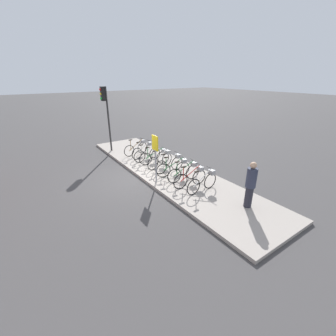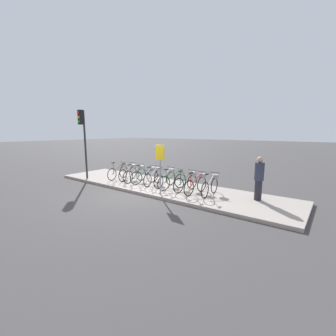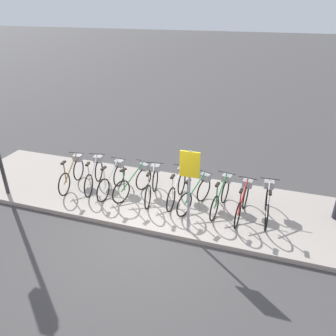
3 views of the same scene
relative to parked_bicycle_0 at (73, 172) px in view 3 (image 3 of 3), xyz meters
The scene contains 13 objects.
ground_plane 3.10m from the parked_bicycle_0, 25.57° to the right, with size 120.00×120.00×0.00m, color #423F3F.
sidewalk 2.80m from the parked_bicycle_0, ahead, with size 12.18×2.91×0.12m.
parked_bicycle_0 is the anchor object (origin of this frame).
parked_bicycle_1 0.65m from the parked_bicycle_0, 10.91° to the left, with size 0.47×1.52×0.95m.
parked_bicycle_2 1.26m from the parked_bicycle_0, ahead, with size 0.46×1.54×0.95m.
parked_bicycle_3 1.91m from the parked_bicycle_0, ahead, with size 0.65×1.46×0.95m.
parked_bicycle_4 2.41m from the parked_bicycle_0, ahead, with size 0.46×1.53×0.95m.
parked_bicycle_5 3.10m from the parked_bicycle_0, ahead, with size 0.46×1.54×0.95m.
parked_bicycle_6 3.65m from the parked_bicycle_0, ahead, with size 0.65×1.46×0.95m.
parked_bicycle_7 4.28m from the parked_bicycle_0, ahead, with size 0.46×1.53×0.95m.
parked_bicycle_8 4.83m from the parked_bicycle_0, ahead, with size 0.46×1.54×0.95m.
parked_bicycle_9 5.41m from the parked_bicycle_0, ahead, with size 0.46×1.54×0.95m.
sign_post 3.95m from the parked_bicycle_0, 15.52° to the right, with size 0.44×0.07×2.02m.
Camera 3 is at (2.42, -5.76, 4.92)m, focal length 35.00 mm.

